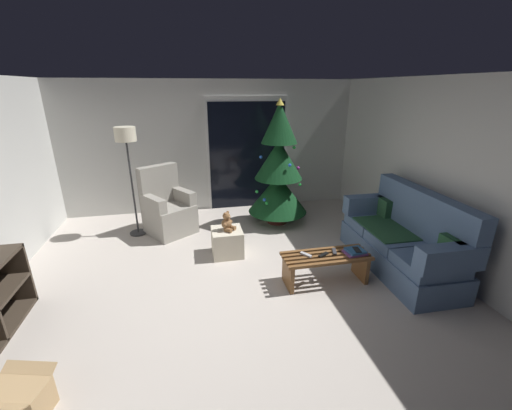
# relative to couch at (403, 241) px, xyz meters

# --- Properties ---
(ground_plane) EXTENTS (7.00, 7.00, 0.00)m
(ground_plane) POSITION_rel_couch_xyz_m (-2.32, -0.12, -0.40)
(ground_plane) COLOR #BCB2A8
(wall_back) EXTENTS (5.72, 0.12, 2.50)m
(wall_back) POSITION_rel_couch_xyz_m (-2.32, 2.94, 0.85)
(wall_back) COLOR beige
(wall_back) RESTS_ON ground
(wall_right) EXTENTS (0.12, 6.00, 2.50)m
(wall_right) POSITION_rel_couch_xyz_m (0.54, -0.12, 0.85)
(wall_right) COLOR beige
(wall_right) RESTS_ON ground
(patio_door_frame) EXTENTS (1.60, 0.02, 2.20)m
(patio_door_frame) POSITION_rel_couch_xyz_m (-1.62, 2.86, 0.70)
(patio_door_frame) COLOR silver
(patio_door_frame) RESTS_ON ground
(patio_door_glass) EXTENTS (1.50, 0.02, 2.10)m
(patio_door_glass) POSITION_rel_couch_xyz_m (-1.62, 2.85, 0.65)
(patio_door_glass) COLOR black
(patio_door_glass) RESTS_ON ground
(couch) EXTENTS (0.82, 1.95, 1.08)m
(couch) POSITION_rel_couch_xyz_m (0.00, 0.00, 0.00)
(couch) COLOR slate
(couch) RESTS_ON ground
(coffee_table) EXTENTS (1.10, 0.40, 0.39)m
(coffee_table) POSITION_rel_couch_xyz_m (-1.17, -0.14, -0.14)
(coffee_table) COLOR brown
(coffee_table) RESTS_ON ground
(remote_black) EXTENTS (0.16, 0.11, 0.02)m
(remote_black) POSITION_rel_couch_xyz_m (-1.22, -0.15, -0.00)
(remote_black) COLOR black
(remote_black) RESTS_ON coffee_table
(remote_silver) EXTENTS (0.13, 0.15, 0.02)m
(remote_silver) POSITION_rel_couch_xyz_m (-1.43, -0.10, -0.00)
(remote_silver) COLOR #ADADB2
(remote_silver) RESTS_ON coffee_table
(remote_graphite) EXTENTS (0.09, 0.16, 0.02)m
(remote_graphite) POSITION_rel_couch_xyz_m (-1.05, -0.09, -0.00)
(remote_graphite) COLOR #333338
(remote_graphite) RESTS_ON coffee_table
(book_stack) EXTENTS (0.28, 0.22, 0.05)m
(book_stack) POSITION_rel_couch_xyz_m (-0.81, -0.18, 0.01)
(book_stack) COLOR #6B3D7A
(book_stack) RESTS_ON coffee_table
(cell_phone) EXTENTS (0.09, 0.15, 0.01)m
(cell_phone) POSITION_rel_couch_xyz_m (-0.79, -0.19, 0.05)
(cell_phone) COLOR black
(cell_phone) RESTS_ON book_stack
(christmas_tree) EXTENTS (1.05, 1.05, 2.19)m
(christmas_tree) POSITION_rel_couch_xyz_m (-1.25, 1.88, 0.57)
(christmas_tree) COLOR #4C1E19
(christmas_tree) RESTS_ON ground
(armchair) EXTENTS (0.95, 0.95, 1.13)m
(armchair) POSITION_rel_couch_xyz_m (-3.18, 1.86, 0.00)
(armchair) COLOR gray
(armchair) RESTS_ON ground
(floor_lamp) EXTENTS (0.32, 0.32, 1.78)m
(floor_lamp) POSITION_rel_couch_xyz_m (-3.70, 1.89, 1.11)
(floor_lamp) COLOR #2D2D30
(floor_lamp) RESTS_ON ground
(ottoman) EXTENTS (0.44, 0.44, 0.39)m
(ottoman) POSITION_rel_couch_xyz_m (-2.30, 0.85, -0.20)
(ottoman) COLOR beige
(ottoman) RESTS_ON ground
(teddy_bear_chestnut) EXTENTS (0.22, 0.21, 0.29)m
(teddy_bear_chestnut) POSITION_rel_couch_xyz_m (-2.29, 0.84, 0.12)
(teddy_bear_chestnut) COLOR brown
(teddy_bear_chestnut) RESTS_ON ottoman
(cardboard_box_open_near_shelf) EXTENTS (0.51, 0.51, 0.31)m
(cardboard_box_open_near_shelf) POSITION_rel_couch_xyz_m (-4.15, -1.34, -0.27)
(cardboard_box_open_near_shelf) COLOR tan
(cardboard_box_open_near_shelf) RESTS_ON ground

